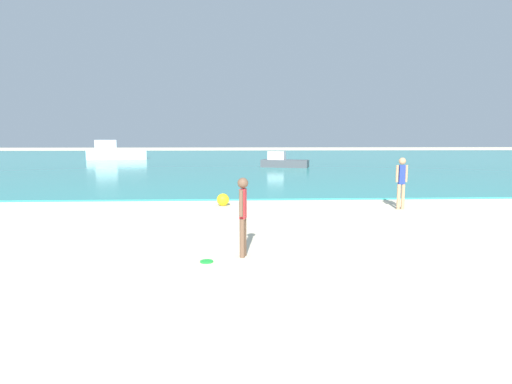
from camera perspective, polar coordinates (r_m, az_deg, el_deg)
water at (r=45.41m, az=-1.92°, el=4.54°), size 160.00×60.00×0.06m
person_standing at (r=8.11m, az=-1.80°, el=-2.78°), size 0.21×0.35×1.57m
frisbee at (r=8.00m, az=-6.79°, el=-9.45°), size 0.25×0.25×0.03m
person_distant at (r=14.32m, az=19.33°, el=1.55°), size 0.39×0.22×1.70m
boat_near at (r=32.36m, az=3.73°, el=4.17°), size 3.80×2.26×1.23m
boat_far at (r=46.98m, az=-18.84°, el=5.15°), size 6.32×3.37×2.05m
beach_ball at (r=14.37m, az=-4.55°, el=-1.05°), size 0.43×0.43×0.43m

